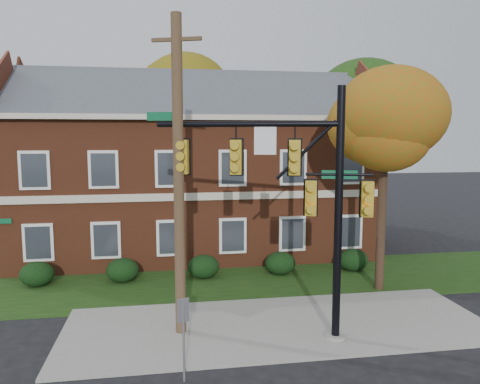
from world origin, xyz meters
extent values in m
plane|color=black|center=(0.00, 0.00, 0.00)|extent=(120.00, 120.00, 0.00)
cube|color=gray|center=(0.00, 1.00, 0.04)|extent=(14.00, 5.00, 0.08)
cube|color=#193811|center=(0.00, 6.00, 0.02)|extent=(30.00, 6.00, 0.04)
cube|color=brown|center=(-2.00, 12.00, 3.50)|extent=(18.00, 8.00, 7.00)
cube|color=beige|center=(-2.00, 12.00, 7.12)|extent=(18.80, 8.80, 0.24)
cube|color=beige|center=(-2.00, 7.97, 3.50)|extent=(18.00, 0.12, 0.35)
ellipsoid|color=black|center=(-9.00, 6.70, 0.53)|extent=(1.40, 1.26, 1.05)
ellipsoid|color=black|center=(-5.50, 6.70, 0.53)|extent=(1.40, 1.26, 1.05)
ellipsoid|color=black|center=(-2.00, 6.70, 0.53)|extent=(1.40, 1.26, 1.05)
ellipsoid|color=black|center=(1.50, 6.70, 0.53)|extent=(1.40, 1.26, 1.05)
ellipsoid|color=black|center=(5.00, 6.70, 0.53)|extent=(1.40, 1.26, 1.05)
cylinder|color=black|center=(5.00, 4.00, 2.88)|extent=(0.36, 0.36, 5.76)
ellipsoid|color=#C64711|center=(5.00, 4.00, 6.48)|extent=(4.25, 4.25, 3.60)
ellipsoid|color=#C64711|center=(5.62, 3.62, 7.08)|extent=(3.50, 3.50, 3.00)
ellipsoid|color=#183D10|center=(-11.25, 10.55, 7.08)|extent=(4.20, 4.20, 3.60)
cylinder|color=black|center=(9.00, 13.00, 3.52)|extent=(0.36, 0.36, 7.04)
ellipsoid|color=#18340E|center=(9.00, 13.00, 7.92)|extent=(5.95, 5.95, 5.04)
ellipsoid|color=#18340E|center=(9.88, 12.47, 8.52)|extent=(4.90, 4.90, 4.20)
cylinder|color=black|center=(-1.00, 20.00, 3.84)|extent=(0.36, 0.36, 7.68)
ellipsoid|color=#9D530D|center=(-1.00, 20.00, 8.64)|extent=(6.46, 6.46, 5.47)
ellipsoid|color=#9D530D|center=(-0.05, 19.43, 9.24)|extent=(5.32, 5.32, 4.56)
cylinder|color=gray|center=(1.49, -0.30, 0.09)|extent=(0.62, 0.62, 0.18)
cylinder|color=black|center=(1.49, -0.30, 3.87)|extent=(0.30, 0.30, 7.75)
cylinder|color=black|center=(-1.16, 0.49, 6.64)|extent=(5.36, 1.74, 0.18)
cylinder|color=black|center=(1.49, -0.30, 5.15)|extent=(1.94, 0.65, 0.09)
cube|color=#B6911D|center=(-3.07, 1.06, 5.65)|extent=(0.56, 0.46, 1.28)
cube|color=#B6911D|center=(-1.48, 0.58, 5.65)|extent=(0.56, 0.46, 1.28)
cube|color=#B6911D|center=(0.22, 0.08, 5.65)|extent=(0.56, 0.46, 1.28)
cube|color=silver|center=(-0.63, 0.33, 6.14)|extent=(0.65, 0.23, 0.83)
cube|color=#0B5530|center=(-3.60, 1.21, 6.89)|extent=(1.07, 0.36, 0.27)
cube|color=#B6911D|center=(0.70, -0.06, 4.43)|extent=(0.56, 0.46, 1.28)
cube|color=#B6911D|center=(2.29, -0.53, 4.43)|extent=(0.56, 0.46, 1.28)
cube|color=#0B5530|center=(1.49, -0.30, 5.15)|extent=(1.02, 0.34, 0.25)
cylinder|color=#493922|center=(-3.21, 0.94, 4.95)|extent=(0.42, 0.42, 9.90)
cube|color=#493922|center=(-3.21, 0.94, 9.13)|extent=(1.48, 0.63, 0.11)
cylinder|color=slate|center=(-3.24, -2.00, 1.10)|extent=(0.08, 0.08, 2.20)
cube|color=slate|center=(-3.24, -2.00, 1.90)|extent=(0.31, 0.16, 0.62)
camera|label=1|loc=(-3.65, -13.46, 6.30)|focal=35.00mm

